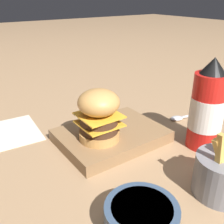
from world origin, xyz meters
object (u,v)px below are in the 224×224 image
ketchup_bottle (207,109)px  spoon (186,117)px  burger (99,115)px  fries_basket (223,175)px  side_bowl (141,218)px  serving_board (112,136)px

ketchup_bottle → spoon: ketchup_bottle is taller
burger → fries_basket: 0.27m
side_bowl → fries_basket: bearing=173.9°
ketchup_bottle → fries_basket: 0.17m
serving_board → fries_basket: fries_basket is taller
serving_board → burger: bearing=14.5°
fries_basket → spoon: 0.31m
fries_basket → side_bowl: bearing=-6.1°
side_bowl → spoon: side_bowl is taller
fries_basket → side_bowl: size_ratio=1.13×
serving_board → fries_basket: 0.26m
burger → fries_basket: bearing=112.0°
burger → side_bowl: burger is taller
fries_basket → side_bowl: 0.17m
serving_board → ketchup_bottle: bearing=140.4°
burger → spoon: size_ratio=0.70×
ketchup_bottle → spoon: bearing=-125.8°
ketchup_bottle → side_bowl: (0.27, 0.10, -0.07)m
fries_basket → burger: bearing=-68.0°
serving_board → side_bowl: 0.26m
ketchup_bottle → side_bowl: 0.30m
ketchup_bottle → fries_basket: (0.11, 0.12, -0.05)m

